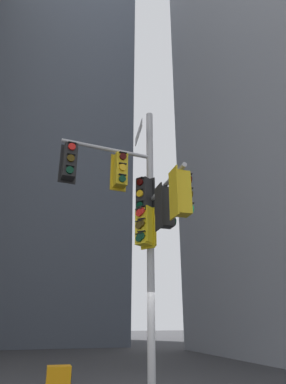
{
  "coord_description": "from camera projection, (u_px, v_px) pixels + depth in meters",
  "views": [
    {
      "loc": [
        -2.75,
        -8.48,
        1.8
      ],
      "look_at": [
        -0.15,
        0.22,
        5.39
      ],
      "focal_mm": 30.59,
      "sensor_mm": 36.0,
      "label": 1
    }
  ],
  "objects": [
    {
      "name": "signal_pole_assembly",
      "position": [
        140.0,
        207.0,
        8.81
      ],
      "size": [
        2.96,
        3.16,
        8.03
      ],
      "color": "#B2B2B5",
      "rests_on": "ground"
    },
    {
      "name": "building_mid_block",
      "position": [
        60.0,
        120.0,
        36.63
      ],
      "size": [
        13.54,
        13.54,
        45.56
      ],
      "primitive_type": "cube",
      "color": "#4C5460",
      "rests_on": "ground"
    }
  ]
}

